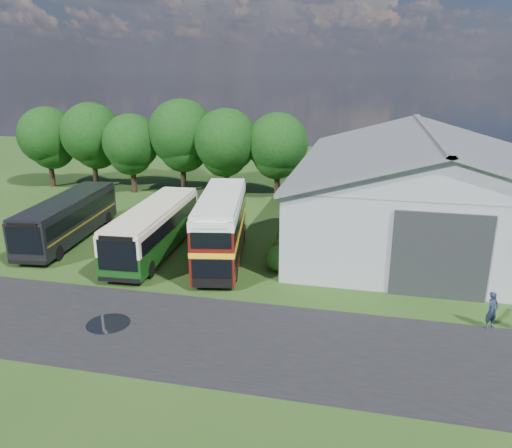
% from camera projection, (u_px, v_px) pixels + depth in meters
% --- Properties ---
extents(ground, '(120.00, 120.00, 0.00)m').
position_uv_depth(ground, '(160.00, 301.00, 27.76)').
color(ground, '#1E3D13').
rests_on(ground, ground).
extents(asphalt_road, '(60.00, 8.00, 0.02)m').
position_uv_depth(asphalt_road, '(192.00, 334.00, 24.33)').
color(asphalt_road, black).
rests_on(asphalt_road, ground).
extents(puddle, '(2.20, 2.20, 0.01)m').
position_uv_depth(puddle, '(108.00, 324.00, 25.29)').
color(puddle, black).
rests_on(puddle, ground).
extents(storage_shed, '(18.80, 24.80, 8.15)m').
position_uv_depth(storage_shed, '(423.00, 181.00, 38.19)').
color(storage_shed, gray).
rests_on(storage_shed, ground).
extents(tree_far_left, '(6.12, 6.12, 8.64)m').
position_uv_depth(tree_far_left, '(47.00, 136.00, 53.38)').
color(tree_far_left, black).
rests_on(tree_far_left, ground).
extents(tree_left_a, '(6.46, 6.46, 9.12)m').
position_uv_depth(tree_left_a, '(92.00, 133.00, 52.68)').
color(tree_left_a, black).
rests_on(tree_left_a, ground).
extents(tree_left_b, '(5.78, 5.78, 8.16)m').
position_uv_depth(tree_left_b, '(131.00, 142.00, 50.86)').
color(tree_left_b, black).
rests_on(tree_left_b, ground).
extents(tree_mid, '(6.80, 6.80, 9.60)m').
position_uv_depth(tree_mid, '(181.00, 133.00, 50.72)').
color(tree_mid, black).
rests_on(tree_mid, ground).
extents(tree_right_a, '(6.26, 6.26, 8.83)m').
position_uv_depth(tree_right_a, '(226.00, 140.00, 48.87)').
color(tree_right_a, black).
rests_on(tree_right_a, ground).
extents(tree_right_b, '(5.98, 5.98, 8.45)m').
position_uv_depth(tree_right_b, '(278.00, 143.00, 48.61)').
color(tree_right_b, black).
rests_on(tree_right_b, ground).
extents(shrub_front, '(1.70, 1.70, 1.70)m').
position_uv_depth(shrub_front, '(278.00, 270.00, 32.15)').
color(shrub_front, '#194714').
rests_on(shrub_front, ground).
extents(shrub_mid, '(1.60, 1.60, 1.60)m').
position_uv_depth(shrub_mid, '(284.00, 259.00, 34.01)').
color(shrub_mid, '#194714').
rests_on(shrub_mid, ground).
extents(shrub_back, '(1.80, 1.80, 1.80)m').
position_uv_depth(shrub_back, '(288.00, 249.00, 35.87)').
color(shrub_back, '#194714').
rests_on(shrub_back, ground).
extents(bus_green_single, '(3.53, 12.27, 3.34)m').
position_uv_depth(bus_green_single, '(154.00, 228.00, 34.66)').
color(bus_green_single, black).
rests_on(bus_green_single, ground).
extents(bus_maroon_double, '(4.58, 10.83, 4.52)m').
position_uv_depth(bus_maroon_double, '(221.00, 228.00, 33.18)').
color(bus_maroon_double, black).
rests_on(bus_maroon_double, ground).
extents(bus_dark_single, '(3.99, 12.00, 3.25)m').
position_uv_depth(bus_dark_single, '(68.00, 218.00, 37.26)').
color(bus_dark_single, black).
rests_on(bus_dark_single, ground).
extents(visitor_a, '(0.83, 0.80, 1.91)m').
position_uv_depth(visitor_a, '(492.00, 311.00, 24.64)').
color(visitor_a, '#182135').
rests_on(visitor_a, ground).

